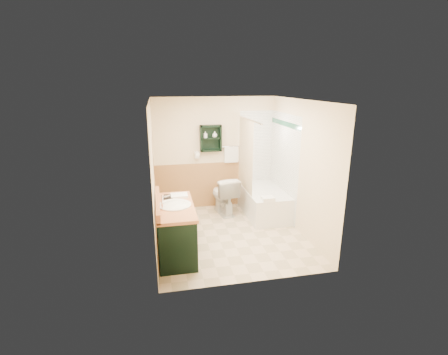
{
  "coord_description": "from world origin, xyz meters",
  "views": [
    {
      "loc": [
        -1.2,
        -5.27,
        2.67
      ],
      "look_at": [
        -0.07,
        0.2,
        1.03
      ],
      "focal_mm": 26.0,
      "sensor_mm": 36.0,
      "label": 1
    }
  ],
  "objects_px": {
    "toilet": "(224,195)",
    "vanity_book": "(163,191)",
    "hair_dryer": "(197,155)",
    "soap_bottle_b": "(215,135)",
    "soap_bottle_a": "(205,136)",
    "wall_shelf": "(211,138)",
    "vanity": "(176,230)",
    "bathtub": "(264,201)"
  },
  "relations": [
    {
      "from": "bathtub",
      "to": "soap_bottle_a",
      "type": "distance_m",
      "value": 1.84
    },
    {
      "from": "wall_shelf",
      "to": "vanity_book",
      "type": "distance_m",
      "value": 1.93
    },
    {
      "from": "toilet",
      "to": "vanity_book",
      "type": "xyz_separation_m",
      "value": [
        -1.26,
        -1.13,
        0.55
      ]
    },
    {
      "from": "bathtub",
      "to": "vanity_book",
      "type": "height_order",
      "value": "vanity_book"
    },
    {
      "from": "vanity",
      "to": "soap_bottle_b",
      "type": "relative_size",
      "value": 9.92
    },
    {
      "from": "wall_shelf",
      "to": "toilet",
      "type": "bearing_deg",
      "value": -61.15
    },
    {
      "from": "hair_dryer",
      "to": "bathtub",
      "type": "height_order",
      "value": "hair_dryer"
    },
    {
      "from": "vanity_book",
      "to": "soap_bottle_b",
      "type": "relative_size",
      "value": 1.68
    },
    {
      "from": "toilet",
      "to": "soap_bottle_b",
      "type": "xyz_separation_m",
      "value": [
        -0.12,
        0.36,
        1.22
      ]
    },
    {
      "from": "soap_bottle_b",
      "to": "soap_bottle_a",
      "type": "bearing_deg",
      "value": 180.0
    },
    {
      "from": "toilet",
      "to": "vanity",
      "type": "bearing_deg",
      "value": 45.05
    },
    {
      "from": "soap_bottle_b",
      "to": "bathtub",
      "type": "bearing_deg",
      "value": -30.93
    },
    {
      "from": "soap_bottle_a",
      "to": "wall_shelf",
      "type": "bearing_deg",
      "value": 2.44
    },
    {
      "from": "wall_shelf",
      "to": "soap_bottle_a",
      "type": "relative_size",
      "value": 4.03
    },
    {
      "from": "vanity",
      "to": "bathtub",
      "type": "relative_size",
      "value": 0.88
    },
    {
      "from": "wall_shelf",
      "to": "vanity",
      "type": "xyz_separation_m",
      "value": [
        -0.89,
        -1.89,
        -1.13
      ]
    },
    {
      "from": "vanity_book",
      "to": "soap_bottle_b",
      "type": "height_order",
      "value": "soap_bottle_b"
    },
    {
      "from": "vanity",
      "to": "hair_dryer",
      "type": "bearing_deg",
      "value": 72.73
    },
    {
      "from": "bathtub",
      "to": "toilet",
      "type": "height_order",
      "value": "toilet"
    },
    {
      "from": "soap_bottle_a",
      "to": "soap_bottle_b",
      "type": "relative_size",
      "value": 1.03
    },
    {
      "from": "hair_dryer",
      "to": "bathtub",
      "type": "bearing_deg",
      "value": -24.19
    },
    {
      "from": "soap_bottle_a",
      "to": "vanity",
      "type": "bearing_deg",
      "value": -112.44
    },
    {
      "from": "hair_dryer",
      "to": "bathtub",
      "type": "xyz_separation_m",
      "value": [
        1.33,
        -0.6,
        -0.93
      ]
    },
    {
      "from": "bathtub",
      "to": "soap_bottle_b",
      "type": "xyz_separation_m",
      "value": [
        -0.94,
        0.57,
        1.35
      ]
    },
    {
      "from": "wall_shelf",
      "to": "toilet",
      "type": "height_order",
      "value": "wall_shelf"
    },
    {
      "from": "toilet",
      "to": "soap_bottle_a",
      "type": "distance_m",
      "value": 1.29
    },
    {
      "from": "vanity",
      "to": "vanity_book",
      "type": "distance_m",
      "value": 0.68
    },
    {
      "from": "bathtub",
      "to": "soap_bottle_a",
      "type": "xyz_separation_m",
      "value": [
        -1.14,
        0.57,
        1.33
      ]
    },
    {
      "from": "soap_bottle_a",
      "to": "soap_bottle_b",
      "type": "height_order",
      "value": "soap_bottle_b"
    },
    {
      "from": "vanity",
      "to": "soap_bottle_b",
      "type": "bearing_deg",
      "value": 62.59
    },
    {
      "from": "hair_dryer",
      "to": "soap_bottle_b",
      "type": "distance_m",
      "value": 0.57
    },
    {
      "from": "vanity_book",
      "to": "soap_bottle_b",
      "type": "xyz_separation_m",
      "value": [
        1.14,
        1.49,
        0.67
      ]
    },
    {
      "from": "wall_shelf",
      "to": "bathtub",
      "type": "distance_m",
      "value": 1.74
    },
    {
      "from": "toilet",
      "to": "soap_bottle_a",
      "type": "xyz_separation_m",
      "value": [
        -0.32,
        0.36,
        1.2
      ]
    },
    {
      "from": "bathtub",
      "to": "soap_bottle_b",
      "type": "relative_size",
      "value": 11.34
    },
    {
      "from": "vanity",
      "to": "toilet",
      "type": "height_order",
      "value": "vanity"
    },
    {
      "from": "wall_shelf",
      "to": "vanity",
      "type": "distance_m",
      "value": 2.38
    },
    {
      "from": "wall_shelf",
      "to": "toilet",
      "type": "relative_size",
      "value": 0.68
    },
    {
      "from": "toilet",
      "to": "soap_bottle_a",
      "type": "relative_size",
      "value": 5.93
    },
    {
      "from": "toilet",
      "to": "vanity_book",
      "type": "bearing_deg",
      "value": 32.63
    },
    {
      "from": "vanity_book",
      "to": "soap_bottle_b",
      "type": "bearing_deg",
      "value": 59.84
    },
    {
      "from": "hair_dryer",
      "to": "soap_bottle_b",
      "type": "relative_size",
      "value": 1.81
    }
  ]
}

